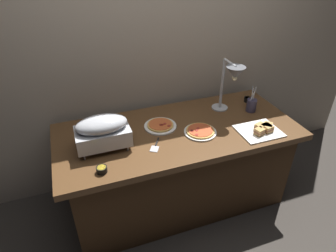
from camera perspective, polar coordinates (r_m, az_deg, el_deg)
The scene contains 12 objects.
ground_plane at distance 2.82m, azimuth 1.68°, elevation -13.70°, with size 8.00×8.00×0.00m, color #38332D.
back_wall at distance 2.56m, azimuth -2.06°, elevation 13.52°, with size 4.40×0.04×2.40m, color tan.
buffet_table at distance 2.55m, azimuth 1.82°, elevation -7.71°, with size 1.90×0.84×0.76m.
chafing_dish at distance 2.10m, azimuth -12.54°, elevation -0.89°, with size 0.37×0.22×0.25m.
heat_lamp at distance 2.40m, azimuth 12.31°, elevation 9.20°, with size 0.15×0.32×0.46m.
pizza_plate_front at distance 2.29m, azimuth 6.23°, elevation -1.03°, with size 0.25×0.25×0.03m.
pizza_plate_center at distance 2.35m, azimuth -1.48°, elevation 0.10°, with size 0.26×0.26×0.03m.
sandwich_platter at distance 2.40m, azimuth 17.58°, elevation -0.64°, with size 0.32×0.27×0.06m.
sauce_cup_near at distance 2.81m, azimuth 15.08°, elevation 4.97°, with size 0.06×0.06×0.04m.
sauce_cup_far at distance 1.96m, azimuth -12.66°, elevation -8.17°, with size 0.07×0.07×0.04m.
utensil_holder at distance 2.65m, azimuth 15.78°, elevation 3.95°, with size 0.08×0.08×0.23m.
serving_spatula at distance 2.15m, azimuth -2.38°, elevation -3.78°, with size 0.12×0.16×0.01m.
Camera 1 is at (-0.73, -1.80, 2.03)m, focal length 31.62 mm.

